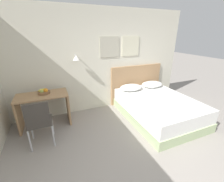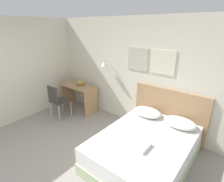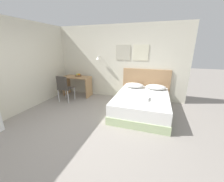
# 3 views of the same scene
# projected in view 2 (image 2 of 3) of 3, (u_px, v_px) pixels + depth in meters

# --- Properties ---
(ground_plane) EXTENTS (24.00, 24.00, 0.00)m
(ground_plane) POSITION_uv_depth(u_px,v_px,m) (34.00, 179.00, 2.95)
(ground_plane) COLOR gray
(wall_back) EXTENTS (5.20, 0.31, 2.65)m
(wall_back) POSITION_uv_depth(u_px,v_px,m) (126.00, 72.00, 4.43)
(wall_back) COLOR beige
(wall_back) RESTS_ON ground_plane
(bed) EXTENTS (1.53, 2.07, 0.54)m
(bed) POSITION_uv_depth(u_px,v_px,m) (144.00, 149.00, 3.27)
(bed) COLOR #B2C693
(bed) RESTS_ON ground_plane
(headboard) EXTENTS (1.65, 0.06, 1.14)m
(headboard) POSITION_uv_depth(u_px,v_px,m) (168.00, 113.00, 3.95)
(headboard) COLOR #A87F56
(headboard) RESTS_ON ground_plane
(pillow_left) EXTENTS (0.64, 0.46, 0.15)m
(pillow_left) POSITION_uv_depth(u_px,v_px,m) (147.00, 112.00, 3.92)
(pillow_left) COLOR white
(pillow_left) RESTS_ON bed
(pillow_right) EXTENTS (0.64, 0.46, 0.15)m
(pillow_right) POSITION_uv_depth(u_px,v_px,m) (180.00, 123.00, 3.49)
(pillow_right) COLOR white
(pillow_right) RESTS_ON bed
(folded_towel_near_foot) EXTENTS (0.34, 0.31, 0.06)m
(folded_towel_near_foot) POSITION_uv_depth(u_px,v_px,m) (139.00, 145.00, 2.92)
(folded_towel_near_foot) COLOR white
(folded_towel_near_foot) RESTS_ON bed
(desk) EXTENTS (1.08, 0.55, 0.78)m
(desk) POSITION_uv_depth(u_px,v_px,m) (79.00, 93.00, 5.24)
(desk) COLOR #A87F56
(desk) RESTS_ON ground_plane
(desk_chair) EXTENTS (0.44, 0.44, 0.94)m
(desk_chair) POSITION_uv_depth(u_px,v_px,m) (57.00, 99.00, 4.74)
(desk_chair) COLOR #3D3833
(desk_chair) RESTS_ON ground_plane
(fruit_bowl) EXTENTS (0.26, 0.26, 0.12)m
(fruit_bowl) POSITION_uv_depth(u_px,v_px,m) (80.00, 84.00, 5.15)
(fruit_bowl) COLOR brown
(fruit_bowl) RESTS_ON desk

